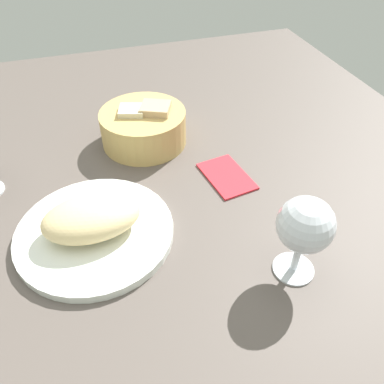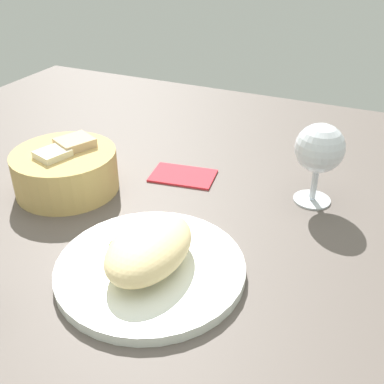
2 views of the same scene
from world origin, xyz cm
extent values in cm
cube|color=#584F49|center=(0.00, 0.00, -1.00)|extent=(140.00, 140.00, 2.00)
cylinder|color=white|center=(-2.00, -2.96, 0.70)|extent=(24.29, 24.29, 1.40)
ellipsoid|color=beige|center=(-2.00, -2.96, 4.01)|extent=(14.76, 9.57, 5.21)
cone|color=#468033|center=(0.00, 2.04, 2.15)|extent=(4.45, 4.45, 1.51)
cylinder|color=tan|center=(10.87, 19.88, 3.42)|extent=(16.88, 16.88, 6.83)
cube|color=tan|center=(13.44, 19.32, 5.53)|extent=(7.06, 6.79, 5.49)
cube|color=beige|center=(8.93, 20.25, 5.52)|extent=(5.83, 5.52, 4.76)
cylinder|color=silver|center=(24.19, -18.05, 0.30)|extent=(5.91, 5.91, 0.60)
cylinder|color=silver|center=(24.19, -18.05, 3.06)|extent=(1.00, 1.00, 4.91)
sphere|color=silver|center=(24.19, -18.05, 9.32)|extent=(7.61, 7.61, 7.61)
cube|color=red|center=(22.70, 4.22, 0.40)|extent=(8.57, 11.92, 0.80)
camera|label=1|loc=(-0.06, -46.30, 45.65)|focal=36.49mm
camera|label=2|loc=(-41.64, -26.88, 39.53)|focal=43.48mm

